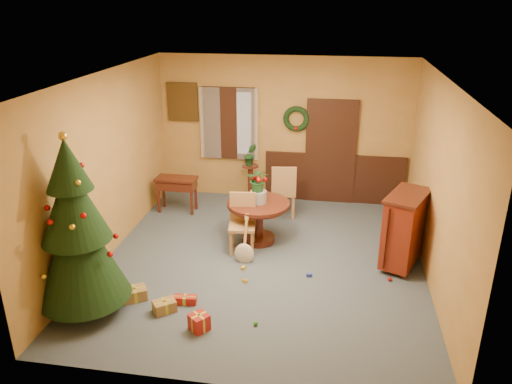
% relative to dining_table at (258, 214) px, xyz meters
% --- Properties ---
extents(room_envelope, '(5.50, 5.50, 5.50)m').
position_rel_dining_table_xyz_m(room_envelope, '(0.39, 2.02, 0.61)').
color(room_envelope, '#384451').
rests_on(room_envelope, ground).
extents(dining_table, '(1.05, 1.05, 0.72)m').
position_rel_dining_table_xyz_m(dining_table, '(0.00, 0.00, 0.00)').
color(dining_table, black).
rests_on(dining_table, floor).
extents(urn, '(0.28, 0.28, 0.20)m').
position_rel_dining_table_xyz_m(urn, '(0.00, 0.00, 0.32)').
color(urn, slate).
rests_on(urn, dining_table).
extents(centerpiece_plant, '(0.37, 0.32, 0.41)m').
position_rel_dining_table_xyz_m(centerpiece_plant, '(0.00, 0.00, 0.63)').
color(centerpiece_plant, '#1E4C23').
rests_on(centerpiece_plant, urn).
extents(chair_near, '(0.47, 0.47, 0.98)m').
position_rel_dining_table_xyz_m(chair_near, '(-0.21, -0.32, 0.02)').
color(chair_near, brown).
rests_on(chair_near, floor).
extents(chair_far, '(0.51, 0.51, 1.05)m').
position_rel_dining_table_xyz_m(chair_far, '(0.31, 1.07, 0.06)').
color(chair_far, brown).
rests_on(chair_far, floor).
extents(guitar, '(0.37, 0.51, 0.72)m').
position_rel_dining_table_xyz_m(guitar, '(-0.10, -0.75, -0.14)').
color(guitar, beige).
rests_on(guitar, floor).
extents(plant_stand, '(0.32, 0.32, 0.82)m').
position_rel_dining_table_xyz_m(plant_stand, '(-0.42, 1.61, 0.01)').
color(plant_stand, black).
rests_on(plant_stand, floor).
extents(stand_plant, '(0.29, 0.26, 0.44)m').
position_rel_dining_table_xyz_m(stand_plant, '(-0.42, 1.61, 0.54)').
color(stand_plant, '#19471E').
rests_on(stand_plant, plant_stand).
extents(christmas_tree, '(1.20, 1.20, 2.47)m').
position_rel_dining_table_xyz_m(christmas_tree, '(-1.96, -2.36, 0.67)').
color(christmas_tree, '#382111').
rests_on(christmas_tree, floor).
extents(writing_desk, '(0.78, 0.40, 0.69)m').
position_rel_dining_table_xyz_m(writing_desk, '(-1.76, 1.03, 0.01)').
color(writing_desk, black).
rests_on(writing_desk, floor).
extents(sideboard, '(0.82, 1.06, 1.20)m').
position_rel_dining_table_xyz_m(sideboard, '(2.33, -0.44, 0.14)').
color(sideboard, '#521409').
rests_on(sideboard, floor).
extents(gift_a, '(0.39, 0.36, 0.17)m').
position_rel_dining_table_xyz_m(gift_a, '(-1.42, -2.02, -0.42)').
color(gift_a, brown).
rests_on(gift_a, floor).
extents(gift_b, '(0.30, 0.30, 0.22)m').
position_rel_dining_table_xyz_m(gift_b, '(-0.35, -2.53, -0.40)').
color(gift_b, maroon).
rests_on(gift_b, floor).
extents(gift_c, '(0.35, 0.34, 0.16)m').
position_rel_dining_table_xyz_m(gift_c, '(-0.92, -2.23, -0.43)').
color(gift_c, brown).
rests_on(gift_c, floor).
extents(gift_d, '(0.33, 0.16, 0.11)m').
position_rel_dining_table_xyz_m(gift_d, '(-0.70, -2.00, -0.45)').
color(gift_d, maroon).
rests_on(gift_d, floor).
extents(toy_a, '(0.09, 0.07, 0.05)m').
position_rel_dining_table_xyz_m(toy_a, '(0.94, -1.03, -0.48)').
color(toy_a, '#263BA8').
rests_on(toy_a, floor).
extents(toy_b, '(0.06, 0.06, 0.06)m').
position_rel_dining_table_xyz_m(toy_b, '(0.34, -2.33, -0.48)').
color(toy_b, '#227F26').
rests_on(toy_b, floor).
extents(toy_c, '(0.07, 0.09, 0.05)m').
position_rel_dining_table_xyz_m(toy_c, '(-0.08, -0.98, -0.48)').
color(toy_c, gold).
rests_on(toy_c, floor).
extents(toy_d, '(0.06, 0.06, 0.06)m').
position_rel_dining_table_xyz_m(toy_d, '(2.13, -0.95, -0.48)').
color(toy_d, '#AB0D0B').
rests_on(toy_d, floor).
extents(toy_e, '(0.09, 0.06, 0.05)m').
position_rel_dining_table_xyz_m(toy_e, '(0.02, -1.35, -0.48)').
color(toy_e, yellow).
rests_on(toy_e, floor).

